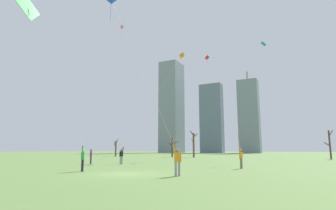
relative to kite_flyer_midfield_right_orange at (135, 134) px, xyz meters
name	(u,v)px	position (x,y,z in m)	size (l,w,h in m)	color
ground_plane	(126,174)	(7.26, -11.54, -3.41)	(400.00, 400.00, 0.00)	#5B7A3D
kite_flyer_midfield_right_orange	(135,134)	(0.00, 0.00, 0.00)	(1.26, 15.08, 17.23)	gray
kite_flyer_foreground_right_blue	(170,142)	(10.56, -11.68, -1.40)	(3.95, 2.99, 11.45)	gray
kite_flyer_midfield_left_green	(72,129)	(3.93, -13.17, -0.50)	(2.90, 7.96, 9.51)	black
kite_flyer_foreground_left_white	(228,112)	(12.50, -5.20, 1.10)	(2.45, 10.75, 18.68)	#726656
bystander_strolling_midfield	(91,156)	(-3.28, -3.51, -2.50)	(0.35, 0.45, 1.62)	#33384C
distant_kite_drifting_right_red	(202,69)	(2.13, 17.83, 12.35)	(7.34, 3.22, 18.34)	red
distant_kite_high_overhead_pink	(120,38)	(-11.50, 11.64, 18.61)	(1.43, 6.40, 24.95)	pink
distant_kite_low_near_trees_teal	(265,54)	(13.05, 15.89, 12.68)	(1.50, 2.77, 18.22)	teal
bare_tree_leftmost	(330,144)	(21.11, 25.99, -0.92)	(1.48, 2.76, 4.73)	#4C3828
bare_tree_rightmost	(116,148)	(-21.70, 24.31, -1.42)	(2.15, 1.82, 4.13)	brown
bare_tree_right_of_center	(194,144)	(-2.88, 25.55, -0.66)	(1.68, 2.92, 5.33)	brown
bare_tree_left_of_center	(172,146)	(-7.86, 25.79, -1.11)	(2.20, 2.57, 4.20)	#4C3828
skyline_tall_tower	(249,116)	(-5.43, 100.35, 13.44)	(9.14, 5.95, 37.85)	gray
skyline_wide_slab	(212,118)	(-22.72, 98.54, 13.15)	(10.62, 5.19, 33.11)	slate
skyline_slender_spire	(172,107)	(-44.14, 98.42, 20.05)	(9.72, 11.35, 46.92)	gray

